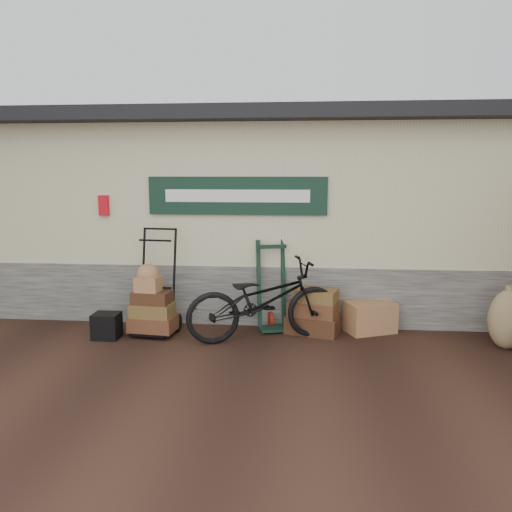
{
  "coord_description": "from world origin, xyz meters",
  "views": [
    {
      "loc": [
        0.63,
        -6.24,
        2.28
      ],
      "look_at": [
        -0.02,
        0.9,
        1.08
      ],
      "focal_mm": 35.0,
      "sensor_mm": 36.0,
      "label": 1
    }
  ],
  "objects": [
    {
      "name": "ground",
      "position": [
        0.0,
        0.0,
        0.0
      ],
      "size": [
        80.0,
        80.0,
        0.0
      ],
      "primitive_type": "plane",
      "color": "black",
      "rests_on": "ground"
    },
    {
      "name": "suitcase_stack",
      "position": [
        0.82,
        0.73,
        0.33
      ],
      "size": [
        0.84,
        0.66,
        0.65
      ],
      "primitive_type": null,
      "rotation": [
        0.0,
        0.0,
        -0.3
      ],
      "color": "#382311",
      "rests_on": "ground"
    },
    {
      "name": "burlap_sack_left",
      "position": [
        3.33,
        0.3,
        0.39
      ],
      "size": [
        0.5,
        0.42,
        0.79
      ],
      "primitive_type": "ellipsoid",
      "rotation": [
        0.0,
        0.0,
        -0.01
      ],
      "color": "#886849",
      "rests_on": "ground"
    },
    {
      "name": "porter_trolley",
      "position": [
        -1.42,
        0.57,
        0.76
      ],
      "size": [
        0.82,
        0.65,
        1.53
      ],
      "primitive_type": null,
      "rotation": [
        0.0,
        0.0,
        -0.11
      ],
      "color": "black",
      "rests_on": "ground"
    },
    {
      "name": "wicker_hamper",
      "position": [
        1.64,
        0.85,
        0.22
      ],
      "size": [
        0.79,
        0.67,
        0.44
      ],
      "primitive_type": "cube",
      "rotation": [
        0.0,
        0.0,
        0.4
      ],
      "color": "#98633C",
      "rests_on": "ground"
    },
    {
      "name": "black_trunk",
      "position": [
        -2.04,
        0.22,
        0.18
      ],
      "size": [
        0.36,
        0.31,
        0.36
      ],
      "primitive_type": "cube",
      "rotation": [
        0.0,
        0.0,
        -0.0
      ],
      "color": "black",
      "rests_on": "ground"
    },
    {
      "name": "station_building",
      "position": [
        -0.01,
        2.74,
        1.61
      ],
      "size": [
        14.4,
        4.1,
        3.2
      ],
      "color": "#4C4C47",
      "rests_on": "ground"
    },
    {
      "name": "green_barrow",
      "position": [
        0.22,
        0.85,
        0.66
      ],
      "size": [
        0.57,
        0.52,
        1.31
      ],
      "primitive_type": null,
      "rotation": [
        0.0,
        0.0,
        0.28
      ],
      "color": "black",
      "rests_on": "ground"
    },
    {
      "name": "bicycle",
      "position": [
        0.14,
        0.35,
        0.62
      ],
      "size": [
        1.38,
        2.26,
        1.24
      ],
      "primitive_type": "imported",
      "rotation": [
        0.0,
        0.0,
        1.89
      ],
      "color": "black",
      "rests_on": "ground"
    }
  ]
}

